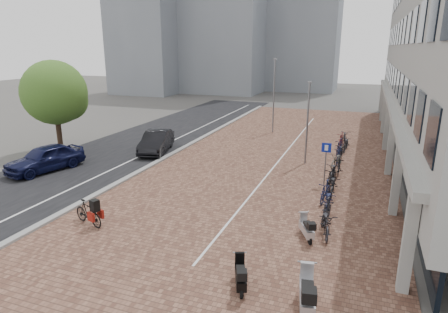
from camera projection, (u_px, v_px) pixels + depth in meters
ground at (176, 221)px, 16.57m from camera, size 140.00×140.00×0.00m
plaza_brick at (281, 155)px, 26.72m from camera, size 14.50×42.00×0.04m
street_asphalt at (144, 142)px, 30.40m from camera, size 8.00×50.00×0.03m
curb at (188, 145)px, 29.07m from camera, size 0.35×42.00×0.14m
lane_line at (166, 144)px, 29.72m from camera, size 0.12×44.00×0.00m
parking_line at (284, 155)px, 26.65m from camera, size 0.10×30.00×0.00m
bg_towers at (233, 3)px, 61.64m from camera, size 33.00×23.00×32.00m
car_navy at (45, 158)px, 23.11m from camera, size 2.98×4.98×1.59m
car_dark at (156, 142)px, 27.29m from camera, size 2.75×4.87×1.52m
hero_bike at (88, 212)px, 16.10m from camera, size 1.86×1.03×1.26m
scooter_front at (307, 228)px, 14.95m from camera, size 0.97×1.43×0.95m
scooter_mid at (241, 274)px, 11.85m from camera, size 0.94×1.49×0.98m
scooter_back at (307, 293)px, 10.73m from camera, size 0.89×1.89×1.25m
parking_sign at (326, 157)px, 20.44m from camera, size 0.49×0.09×2.37m
lamp_near at (307, 124)px, 24.00m from camera, size 0.12×0.12×5.18m
lamp_far at (274, 97)px, 32.92m from camera, size 0.12×0.12×6.26m
street_tree at (57, 94)px, 26.55m from camera, size 4.42×4.42×6.43m
bike_row at (337, 166)px, 22.59m from camera, size 1.38×18.14×1.05m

